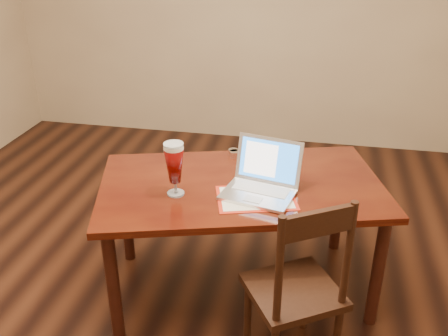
# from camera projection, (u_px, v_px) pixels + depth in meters

# --- Properties ---
(ground) EXTENTS (5.00, 5.00, 0.00)m
(ground) POSITION_uv_depth(u_px,v_px,m) (168.00, 295.00, 2.99)
(ground) COLOR black
(ground) RESTS_ON ground
(dining_table) EXTENTS (1.72, 1.26, 1.01)m
(dining_table) POSITION_uv_depth(u_px,v_px,m) (240.00, 195.00, 2.76)
(dining_table) COLOR #4D190A
(dining_table) RESTS_ON ground
(dining_chair) EXTENTS (0.56, 0.55, 0.97)m
(dining_chair) POSITION_uv_depth(u_px,v_px,m) (297.00, 290.00, 2.34)
(dining_chair) COLOR black
(dining_chair) RESTS_ON ground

